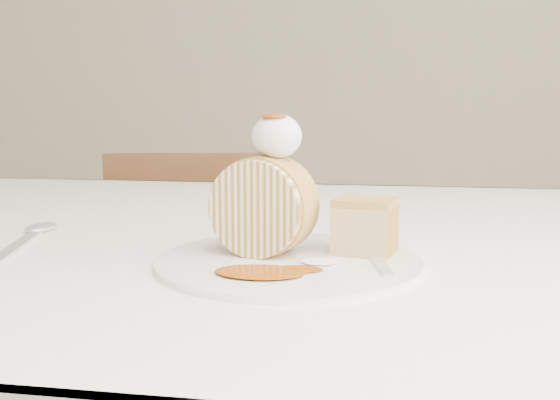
# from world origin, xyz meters

# --- Properties ---
(table) EXTENTS (1.40, 0.90, 0.75)m
(table) POSITION_xyz_m (0.00, 0.20, 0.66)
(table) COLOR silver
(table) RESTS_ON ground
(chair_far) EXTENTS (0.44, 0.44, 0.79)m
(chair_far) POSITION_xyz_m (-0.32, 0.89, 0.45)
(chair_far) COLOR brown
(chair_far) RESTS_ON ground
(plate) EXTENTS (0.29, 0.29, 0.01)m
(plate) POSITION_xyz_m (0.03, 0.03, 0.75)
(plate) COLOR white
(plate) RESTS_ON table
(roulade_slice) EXTENTS (0.10, 0.07, 0.09)m
(roulade_slice) POSITION_xyz_m (0.01, 0.05, 0.80)
(roulade_slice) COLOR beige
(roulade_slice) RESTS_ON plate
(cake_chunk) EXTENTS (0.06, 0.06, 0.05)m
(cake_chunk) POSITION_xyz_m (0.10, 0.06, 0.78)
(cake_chunk) COLOR tan
(cake_chunk) RESTS_ON plate
(whipped_cream) EXTENTS (0.05, 0.05, 0.04)m
(whipped_cream) POSITION_xyz_m (0.02, 0.05, 0.87)
(whipped_cream) COLOR white
(whipped_cream) RESTS_ON roulade_slice
(caramel_drizzle) EXTENTS (0.02, 0.02, 0.01)m
(caramel_drizzle) POSITION_xyz_m (0.02, 0.04, 0.89)
(caramel_drizzle) COLOR #893805
(caramel_drizzle) RESTS_ON whipped_cream
(caramel_pool) EXTENTS (0.08, 0.07, 0.00)m
(caramel_pool) POSITION_xyz_m (0.02, -0.03, 0.76)
(caramel_pool) COLOR #893805
(caramel_pool) RESTS_ON plate
(fork) EXTENTS (0.05, 0.15, 0.00)m
(fork) POSITION_xyz_m (0.11, 0.03, 0.76)
(fork) COLOR silver
(fork) RESTS_ON plate
(spoon) EXTENTS (0.07, 0.18, 0.00)m
(spoon) POSITION_xyz_m (-0.25, 0.05, 0.75)
(spoon) COLOR silver
(spoon) RESTS_ON table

